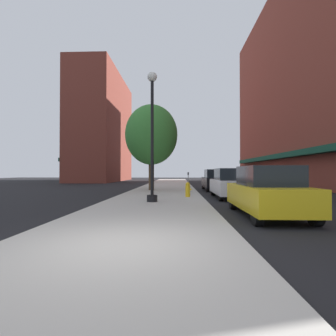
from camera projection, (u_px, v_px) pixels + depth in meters
ground_plane at (212, 189)px, 22.72m from camera, size 90.00×90.00×0.00m
sidewalk_slab at (166, 187)px, 23.87m from camera, size 4.80×50.00×0.12m
building_right_brick at (317, 75)px, 26.46m from camera, size 6.80×40.00×22.53m
building_far_background at (103, 129)px, 42.40m from camera, size 6.80×18.00×16.80m
lamppost at (152, 134)px, 11.95m from camera, size 0.48×0.48×5.90m
fire_hydrant at (188, 189)px, 14.19m from camera, size 0.33×0.26×0.79m
parking_meter_near at (188, 177)px, 25.49m from camera, size 0.14×0.09×1.31m
tree_near at (151, 135)px, 19.60m from camera, size 3.89×3.89×6.35m
car_yellow at (267, 192)px, 8.71m from camera, size 1.80×4.30×1.66m
car_white at (231, 184)px, 14.73m from camera, size 1.80×4.30×1.66m
car_black at (215, 180)px, 20.72m from camera, size 1.80×4.30×1.66m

